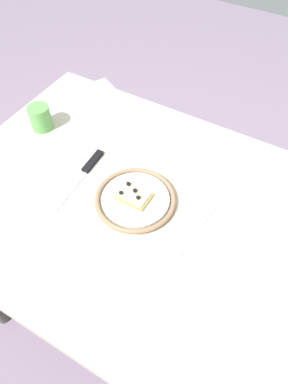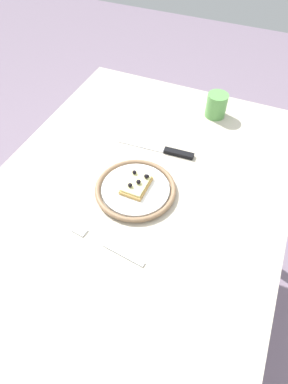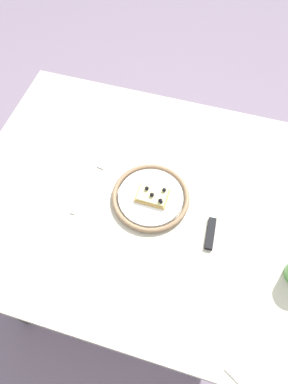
{
  "view_description": "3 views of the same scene",
  "coord_description": "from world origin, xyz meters",
  "px_view_note": "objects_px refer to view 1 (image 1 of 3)",
  "views": [
    {
      "loc": [
        -0.31,
        0.48,
        1.52
      ],
      "look_at": [
        -0.02,
        -0.03,
        0.79
      ],
      "focal_mm": 32.82,
      "sensor_mm": 36.0,
      "label": 1
    },
    {
      "loc": [
        -0.52,
        -0.25,
        1.45
      ],
      "look_at": [
        -0.02,
        -0.03,
        0.79
      ],
      "focal_mm": 30.86,
      "sensor_mm": 36.0,
      "label": 2
    },
    {
      "loc": [
        0.11,
        -0.45,
        1.6
      ],
      "look_at": [
        -0.03,
        0.01,
        0.78
      ],
      "focal_mm": 31.7,
      "sensor_mm": 36.0,
      "label": 3
    }
  ],
  "objects_px": {
    "plate": "(136,199)",
    "pizza_slice_near": "(133,194)",
    "dining_table": "(135,219)",
    "fork": "(197,228)",
    "knife": "(87,169)",
    "cup": "(40,118)",
    "napkin": "(96,94)"
  },
  "relations": [
    {
      "from": "plate",
      "to": "pizza_slice_near",
      "type": "height_order",
      "value": "pizza_slice_near"
    },
    {
      "from": "dining_table",
      "to": "fork",
      "type": "height_order",
      "value": "fork"
    },
    {
      "from": "dining_table",
      "to": "plate",
      "type": "bearing_deg",
      "value": -176.0
    },
    {
      "from": "dining_table",
      "to": "knife",
      "type": "distance_m",
      "value": 0.2
    },
    {
      "from": "dining_table",
      "to": "pizza_slice_near",
      "type": "bearing_deg",
      "value": -16.62
    },
    {
      "from": "fork",
      "to": "pizza_slice_near",
      "type": "bearing_deg",
      "value": 1.16
    },
    {
      "from": "dining_table",
      "to": "cup",
      "type": "distance_m",
      "value": 0.44
    },
    {
      "from": "dining_table",
      "to": "plate",
      "type": "relative_size",
      "value": 4.88
    },
    {
      "from": "plate",
      "to": "pizza_slice_near",
      "type": "distance_m",
      "value": 0.02
    },
    {
      "from": "plate",
      "to": "fork",
      "type": "xyz_separation_m",
      "value": [
        -0.18,
        -0.0,
        -0.01
      ]
    },
    {
      "from": "knife",
      "to": "fork",
      "type": "distance_m",
      "value": 0.36
    },
    {
      "from": "plate",
      "to": "cup",
      "type": "relative_size",
      "value": 2.75
    },
    {
      "from": "dining_table",
      "to": "plate",
      "type": "height_order",
      "value": "plate"
    },
    {
      "from": "plate",
      "to": "knife",
      "type": "bearing_deg",
      "value": -8.3
    },
    {
      "from": "dining_table",
      "to": "napkin",
      "type": "relative_size",
      "value": 7.65
    },
    {
      "from": "fork",
      "to": "dining_table",
      "type": "bearing_deg",
      "value": 1.54
    },
    {
      "from": "cup",
      "to": "pizza_slice_near",
      "type": "bearing_deg",
      "value": 165.3
    },
    {
      "from": "dining_table",
      "to": "knife",
      "type": "height_order",
      "value": "knife"
    },
    {
      "from": "dining_table",
      "to": "napkin",
      "type": "xyz_separation_m",
      "value": [
        0.36,
        -0.34,
        0.09
      ]
    },
    {
      "from": "pizza_slice_near",
      "to": "knife",
      "type": "distance_m",
      "value": 0.17
    },
    {
      "from": "fork",
      "to": "cup",
      "type": "distance_m",
      "value": 0.6
    },
    {
      "from": "fork",
      "to": "napkin",
      "type": "xyz_separation_m",
      "value": [
        0.54,
        -0.33,
        0.0
      ]
    },
    {
      "from": "pizza_slice_near",
      "to": "dining_table",
      "type": "bearing_deg",
      "value": 163.38
    },
    {
      "from": "pizza_slice_near",
      "to": "napkin",
      "type": "bearing_deg",
      "value": -43.43
    },
    {
      "from": "pizza_slice_near",
      "to": "cup",
      "type": "xyz_separation_m",
      "value": [
        0.4,
        -0.11,
        0.02
      ]
    },
    {
      "from": "plate",
      "to": "knife",
      "type": "xyz_separation_m",
      "value": [
        0.18,
        -0.03,
        -0.0
      ]
    },
    {
      "from": "knife",
      "to": "napkin",
      "type": "distance_m",
      "value": 0.36
    },
    {
      "from": "fork",
      "to": "napkin",
      "type": "distance_m",
      "value": 0.64
    },
    {
      "from": "plate",
      "to": "cup",
      "type": "height_order",
      "value": "cup"
    },
    {
      "from": "napkin",
      "to": "plate",
      "type": "bearing_deg",
      "value": 137.22
    },
    {
      "from": "pizza_slice_near",
      "to": "cup",
      "type": "distance_m",
      "value": 0.42
    },
    {
      "from": "knife",
      "to": "plate",
      "type": "bearing_deg",
      "value": 171.7
    }
  ]
}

